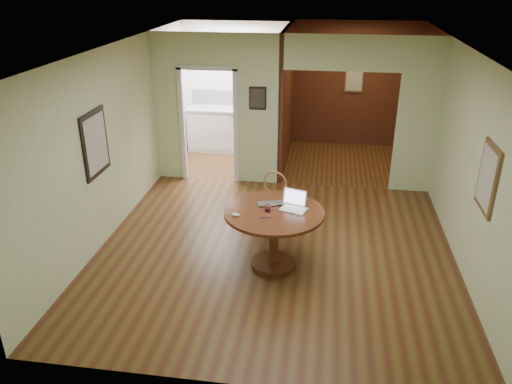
# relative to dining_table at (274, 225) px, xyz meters

# --- Properties ---
(floor) EXTENTS (5.00, 5.00, 0.00)m
(floor) POSITION_rel_dining_table_xyz_m (-0.02, 0.32, -0.60)
(floor) COLOR #4B2615
(floor) RESTS_ON ground
(room_shell) EXTENTS (5.20, 7.50, 5.00)m
(room_shell) POSITION_rel_dining_table_xyz_m (-0.49, 3.42, 0.68)
(room_shell) COLOR white
(room_shell) RESTS_ON ground
(dining_table) EXTENTS (1.30, 1.30, 0.82)m
(dining_table) POSITION_rel_dining_table_xyz_m (0.00, 0.00, 0.00)
(dining_table) COLOR #612918
(dining_table) RESTS_ON ground
(chair) EXTENTS (0.53, 0.53, 0.98)m
(chair) POSITION_rel_dining_table_xyz_m (-0.12, 0.86, -0.06)
(chair) COLOR #AE6B3D
(chair) RESTS_ON ground
(open_laptop) EXTENTS (0.38, 0.38, 0.23)m
(open_laptop) POSITION_rel_dining_table_xyz_m (0.25, 0.13, 0.27)
(open_laptop) COLOR white
(open_laptop) RESTS_ON dining_table
(closed_laptop) EXTENTS (0.41, 0.33, 0.03)m
(closed_laptop) POSITION_rel_dining_table_xyz_m (-0.04, 0.13, 0.23)
(closed_laptop) COLOR #A7A7AC
(closed_laptop) RESTS_ON dining_table
(mouse) EXTENTS (0.11, 0.07, 0.04)m
(mouse) POSITION_rel_dining_table_xyz_m (-0.47, -0.23, 0.23)
(mouse) COLOR white
(mouse) RESTS_ON dining_table
(wine_glass) EXTENTS (0.09, 0.09, 0.10)m
(wine_glass) POSITION_rel_dining_table_xyz_m (-0.08, -0.02, 0.26)
(wine_glass) COLOR white
(wine_glass) RESTS_ON dining_table
(pen) EXTENTS (0.14, 0.02, 0.01)m
(pen) POSITION_rel_dining_table_xyz_m (-0.08, -0.22, 0.22)
(pen) COLOR #0C0E55
(pen) RESTS_ON dining_table
(kitchen_cabinet) EXTENTS (2.06, 0.60, 0.94)m
(kitchen_cabinet) POSITION_rel_dining_table_xyz_m (-1.37, 4.52, -0.13)
(kitchen_cabinet) COLOR white
(kitchen_cabinet) RESTS_ON ground
(grocery_bag) EXTENTS (0.35, 0.32, 0.30)m
(grocery_bag) POSITION_rel_dining_table_xyz_m (-0.76, 4.52, 0.48)
(grocery_bag) COLOR beige
(grocery_bag) RESTS_ON kitchen_cabinet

